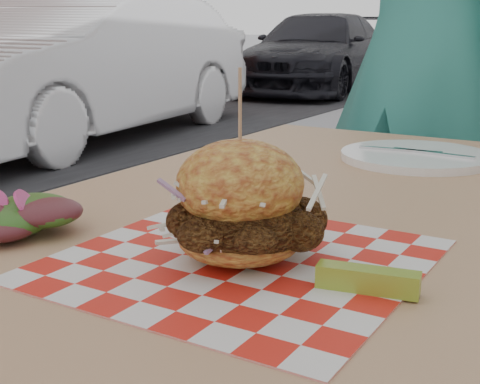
% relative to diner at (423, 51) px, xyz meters
% --- Properties ---
extents(diner, '(0.75, 0.58, 1.83)m').
position_rel_diner_xyz_m(diner, '(0.00, 0.00, 0.00)').
color(diner, teal).
rests_on(diner, ground).
extents(car_white, '(1.72, 3.89, 1.24)m').
position_rel_diner_xyz_m(car_white, '(-3.57, 2.37, -0.29)').
color(car_white, silver).
rests_on(car_white, ground).
extents(car_dark, '(1.98, 3.92, 1.09)m').
position_rel_diner_xyz_m(car_dark, '(-3.57, 7.08, -0.37)').
color(car_dark, black).
rests_on(car_dark, ground).
extents(patio_table, '(0.80, 1.20, 0.75)m').
position_rel_diner_xyz_m(patio_table, '(0.19, -1.01, -0.24)').
color(patio_table, tan).
rests_on(patio_table, ground).
extents(paper_liner, '(0.36, 0.36, 0.00)m').
position_rel_diner_xyz_m(paper_liner, '(0.19, -1.28, -0.16)').
color(paper_liner, red).
rests_on(paper_liner, patio_table).
extents(sandwich, '(0.18, 0.18, 0.20)m').
position_rel_diner_xyz_m(sandwich, '(0.19, -1.28, -0.11)').
color(sandwich, gold).
rests_on(sandwich, paper_liner).
extents(pickle_spear, '(0.10, 0.04, 0.02)m').
position_rel_diner_xyz_m(pickle_spear, '(0.34, -1.29, -0.15)').
color(pickle_spear, '#93A22F').
rests_on(pickle_spear, paper_liner).
extents(side_salad, '(0.14, 0.14, 0.05)m').
position_rel_diner_xyz_m(side_salad, '(-0.09, -1.35, -0.15)').
color(side_salad, '#3F1419').
rests_on(side_salad, patio_table).
extents(place_setting, '(0.27, 0.27, 0.02)m').
position_rel_diner_xyz_m(place_setting, '(0.19, -0.67, -0.16)').
color(place_setting, white).
rests_on(place_setting, patio_table).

